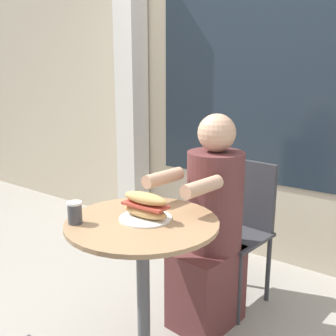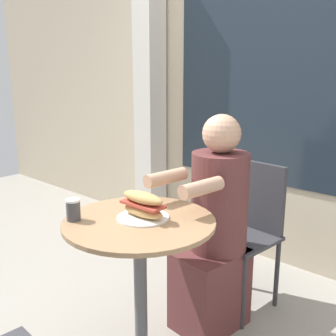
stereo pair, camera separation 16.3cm
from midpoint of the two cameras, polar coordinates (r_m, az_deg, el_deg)
name	(u,v)px [view 1 (the left image)]	position (r m, az deg, el deg)	size (l,w,h in m)	color
storefront_wall	(280,71)	(2.90, 14.42, 13.42)	(8.00, 0.09, 2.80)	#B7A88E
lattice_pillar	(132,96)	(3.47, -6.65, 10.39)	(0.20, 0.20, 2.40)	beige
cafe_table	(143,264)	(1.83, -6.30, -13.67)	(0.68, 0.68, 0.76)	#997551
diner_chair	(241,218)	(2.45, 8.65, -7.29)	(0.42, 0.42, 0.87)	#333338
seated_diner	(210,235)	(2.18, 4.02, -9.78)	(0.35, 0.56, 1.19)	brown
sandwich_on_plate	(146,207)	(1.74, -5.98, -5.75)	(0.23, 0.23, 0.12)	white
drink_cup	(75,213)	(1.75, -16.01, -6.28)	(0.06, 0.06, 0.10)	#424247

